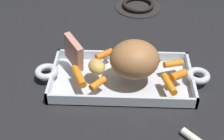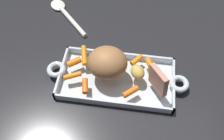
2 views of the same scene
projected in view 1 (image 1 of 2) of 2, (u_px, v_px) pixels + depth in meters
The scene contains 13 objects.
ground_plane at pixel (120, 81), 0.85m from camera, with size 2.13×2.13×0.00m, color #232326.
roasting_dish at pixel (120, 78), 0.84m from camera, with size 0.46×0.19×0.04m.
pork_roast at pixel (132, 59), 0.79m from camera, with size 0.13×0.11×0.10m, color #A76F42.
roast_slice_outer at pixel (72, 52), 0.83m from camera, with size 0.02×0.08×0.08m, color tan.
baby_carrot_southeast at pixel (77, 76), 0.80m from camera, with size 0.02×0.02×0.07m, color orange.
baby_carrot_northwest at pixel (96, 83), 0.78m from camera, with size 0.02×0.02×0.05m, color orange.
baby_carrot_northeast at pixel (172, 64), 0.84m from camera, with size 0.02×0.02×0.06m, color orange.
baby_carrot_center_left at pixel (153, 56), 0.87m from camera, with size 0.02×0.02×0.05m, color orange.
baby_carrot_southwest at pixel (102, 54), 0.87m from camera, with size 0.02×0.02×0.05m, color orange.
baby_carrot_short at pixel (167, 84), 0.78m from camera, with size 0.02×0.02×0.07m, color orange.
baby_carrot_center_right at pixel (176, 75), 0.80m from camera, with size 0.02×0.02×0.05m, color orange.
potato_corner at pixel (95, 67), 0.81m from camera, with size 0.05×0.04×0.04m, color gold.
stove_burner_rear at pixel (137, 5), 1.17m from camera, with size 0.17×0.17×0.02m.
Camera 1 is at (-0.00, 0.64, 0.56)m, focal length 50.52 mm.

